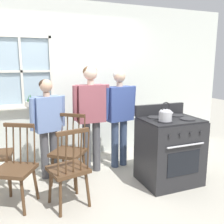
{
  "coord_description": "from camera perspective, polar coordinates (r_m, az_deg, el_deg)",
  "views": [
    {
      "loc": [
        -0.89,
        -2.91,
        1.68
      ],
      "look_at": [
        0.38,
        0.28,
        1.0
      ],
      "focal_mm": 40.0,
      "sensor_mm": 36.0,
      "label": 1
    }
  ],
  "objects": [
    {
      "name": "ground_plane",
      "position": [
        3.48,
        -4.34,
        -17.72
      ],
      "size": [
        16.0,
        16.0,
        0.0
      ],
      "primitive_type": "plane",
      "color": "#B2AD9E"
    },
    {
      "name": "wall_back",
      "position": [
        4.42,
        -9.64,
        6.66
      ],
      "size": [
        6.4,
        0.16,
        2.7
      ],
      "color": "silver",
      "rests_on": "ground_plane"
    },
    {
      "name": "chair_by_window",
      "position": [
        3.21,
        -21.19,
        -12.13
      ],
      "size": [
        0.56,
        0.56,
        0.97
      ],
      "rotation": [
        0.0,
        0.0,
        -0.53
      ],
      "color": "#4C331E",
      "rests_on": "ground_plane"
    },
    {
      "name": "chair_near_wall",
      "position": [
        3.58,
        -9.84,
        -9.0
      ],
      "size": [
        0.58,
        0.58,
        0.97
      ],
      "rotation": [
        0.0,
        0.0,
        -0.68
      ],
      "color": "#4C331E",
      "rests_on": "ground_plane"
    },
    {
      "name": "chair_center_cluster",
      "position": [
        3.02,
        -9.84,
        -12.96
      ],
      "size": [
        0.49,
        0.48,
        0.97
      ],
      "rotation": [
        0.0,
        0.0,
        -2.93
      ],
      "color": "#4C331E",
      "rests_on": "ground_plane"
    },
    {
      "name": "person_elderly_left",
      "position": [
        3.71,
        -14.47,
        -1.91
      ],
      "size": [
        0.53,
        0.3,
        1.45
      ],
      "rotation": [
        0.0,
        0.0,
        0.25
      ],
      "color": "#4C4C51",
      "rests_on": "ground_plane"
    },
    {
      "name": "person_teen_center",
      "position": [
        3.76,
        -4.84,
        0.72
      ],
      "size": [
        0.57,
        0.23,
        1.63
      ],
      "rotation": [
        0.0,
        0.0,
        0.01
      ],
      "color": "#4C4C51",
      "rests_on": "ground_plane"
    },
    {
      "name": "person_adult_right",
      "position": [
        3.97,
        1.69,
        0.48
      ],
      "size": [
        0.59,
        0.28,
        1.57
      ],
      "rotation": [
        0.0,
        0.0,
        0.18
      ],
      "color": "#384766",
      "rests_on": "ground_plane"
    },
    {
      "name": "stove",
      "position": [
        3.64,
        12.96,
        -8.43
      ],
      "size": [
        0.8,
        0.68,
        1.08
      ],
      "color": "#232326",
      "rests_on": "ground_plane"
    },
    {
      "name": "kettle",
      "position": [
        3.29,
        12.11,
        -0.53
      ],
      "size": [
        0.21,
        0.17,
        0.25
      ],
      "color": "#B7B7BC",
      "rests_on": "stove"
    },
    {
      "name": "potted_plant",
      "position": [
        4.28,
        -18.24,
        2.11
      ],
      "size": [
        0.14,
        0.14,
        0.21
      ],
      "color": "beige",
      "rests_on": "wall_back"
    }
  ]
}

